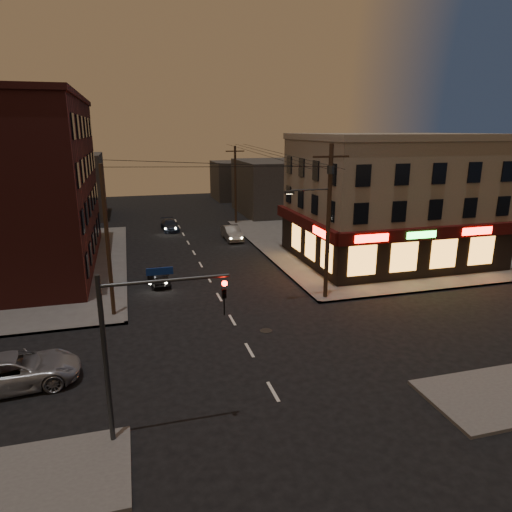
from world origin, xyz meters
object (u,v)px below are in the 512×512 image
object	(u,v)px
suv_cross	(14,371)
sedan_mid	(232,233)
sedan_near	(159,277)
fire_hydrant	(326,280)
sedan_far	(170,225)

from	to	relation	value
suv_cross	sedan_mid	distance (m)	29.01
sedan_near	sedan_mid	size ratio (longest dim) A/B	0.79
fire_hydrant	suv_cross	bearing A→B (deg)	-155.37
sedan_far	fire_hydrant	xyz separation A→B (m)	(9.02, -22.32, -0.04)
suv_cross	sedan_near	distance (m)	14.29
suv_cross	sedan_far	bearing A→B (deg)	-23.80
suv_cross	sedan_near	xyz separation A→B (m)	(7.08, 12.42, -0.18)
sedan_mid	fire_hydrant	distance (m)	16.41
sedan_mid	fire_hydrant	size ratio (longest dim) A/B	5.78
suv_cross	fire_hydrant	bearing A→B (deg)	-71.88
sedan_mid	sedan_far	bearing A→B (deg)	131.68
suv_cross	sedan_far	world-z (taller)	suv_cross
sedan_mid	sedan_far	size ratio (longest dim) A/B	1.05
sedan_mid	sedan_far	world-z (taller)	sedan_mid
sedan_near	sedan_far	world-z (taller)	sedan_far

